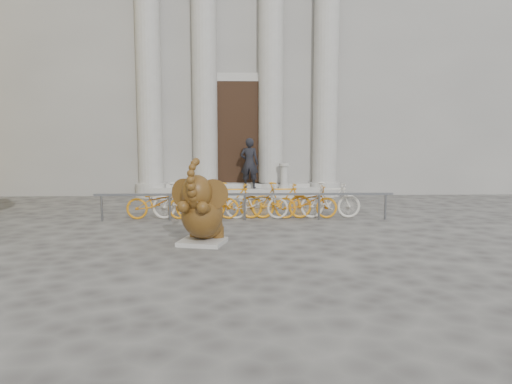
{
  "coord_description": "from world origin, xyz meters",
  "views": [
    {
      "loc": [
        0.08,
        -8.57,
        2.32
      ],
      "look_at": [
        0.41,
        1.78,
        1.1
      ],
      "focal_mm": 35.0,
      "sensor_mm": 36.0,
      "label": 1
    }
  ],
  "objects": [
    {
      "name": "bike_rack",
      "position": [
        0.18,
        4.89,
        0.5
      ],
      "size": [
        8.0,
        0.53,
        1.0
      ],
      "color": "slate",
      "rests_on": "ground"
    },
    {
      "name": "balustrade_post",
      "position": [
        1.64,
        9.1,
        0.78
      ],
      "size": [
        0.37,
        0.37,
        0.9
      ],
      "color": "#A8A59E",
      "rests_on": "entrance_steps"
    },
    {
      "name": "pedestrian",
      "position": [
        0.4,
        9.18,
        1.26
      ],
      "size": [
        0.73,
        0.55,
        1.8
      ],
      "primitive_type": "imported",
      "rotation": [
        0.0,
        0.0,
        2.95
      ],
      "color": "black",
      "rests_on": "entrance_steps"
    },
    {
      "name": "ground",
      "position": [
        0.0,
        0.0,
        0.0
      ],
      "size": [
        80.0,
        80.0,
        0.0
      ],
      "primitive_type": "plane",
      "color": "#474442",
      "rests_on": "ground"
    },
    {
      "name": "entrance_steps",
      "position": [
        0.0,
        9.4,
        0.18
      ],
      "size": [
        6.0,
        1.2,
        0.36
      ],
      "primitive_type": "cube",
      "color": "#A8A59E",
      "rests_on": "ground"
    },
    {
      "name": "elephant_statue",
      "position": [
        -0.74,
        1.73,
        0.66
      ],
      "size": [
        1.19,
        1.43,
        1.82
      ],
      "rotation": [
        0.0,
        0.0,
        -0.24
      ],
      "color": "#A8A59E",
      "rests_on": "ground"
    },
    {
      "name": "classical_building",
      "position": [
        0.0,
        14.93,
        5.98
      ],
      "size": [
        22.0,
        10.7,
        12.0
      ],
      "color": "gray",
      "rests_on": "ground"
    }
  ]
}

